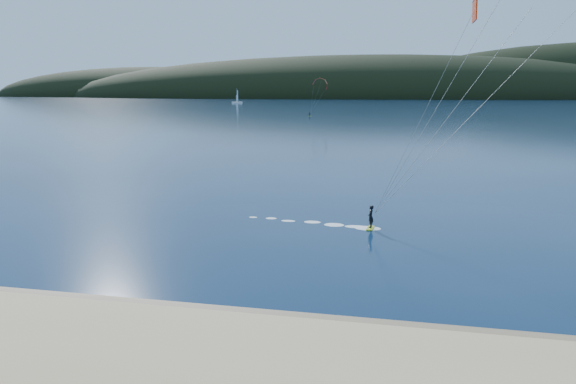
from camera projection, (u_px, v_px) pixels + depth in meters
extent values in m
plane|color=#071C37|center=(136.00, 361.00, 21.28)|extent=(1800.00, 1800.00, 0.00)
cube|color=#7E6749|center=(182.00, 314.00, 25.60)|extent=(220.00, 2.50, 0.10)
ellipsoid|color=black|center=(361.00, 98.00, 723.61)|extent=(840.00, 280.00, 110.00)
ellipsoid|color=black|center=(150.00, 97.00, 849.21)|extent=(520.00, 220.00, 90.00)
cube|color=#A7C216|center=(370.00, 228.00, 41.45)|extent=(0.56, 1.43, 0.08)
imported|color=black|center=(371.00, 217.00, 41.29)|extent=(0.46, 0.66, 1.72)
cylinder|color=gray|center=(445.00, 122.00, 36.68)|extent=(0.02, 0.02, 17.20)
cube|color=#A7C216|center=(310.00, 116.00, 218.03)|extent=(1.26, 1.11, 0.07)
imported|color=black|center=(310.00, 114.00, 217.88)|extent=(0.97, 0.94, 1.57)
cylinder|color=gray|center=(315.00, 100.00, 214.63)|extent=(0.02, 0.02, 11.99)
cube|color=white|center=(237.00, 103.00, 425.32)|extent=(8.02, 2.80, 1.39)
cylinder|color=white|center=(237.00, 96.00, 424.31)|extent=(0.20, 0.20, 10.94)
cube|color=white|center=(238.00, 96.00, 425.64)|extent=(0.13, 2.59, 7.96)
cube|color=white|center=(237.00, 98.00, 423.14)|extent=(0.11, 1.99, 4.97)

